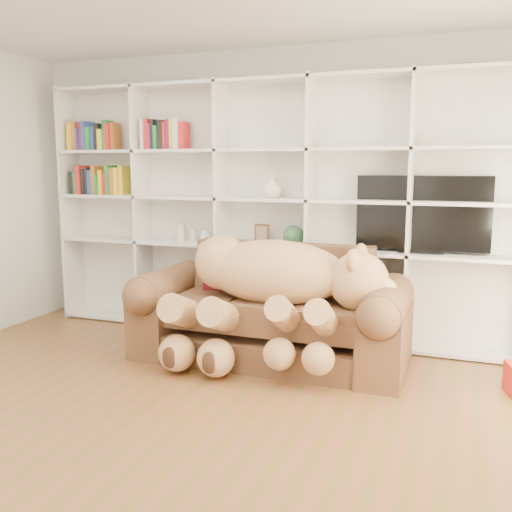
% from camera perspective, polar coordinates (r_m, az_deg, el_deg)
% --- Properties ---
extents(floor, '(5.00, 5.00, 0.00)m').
position_cam_1_polar(floor, '(3.63, -12.08, -17.49)').
color(floor, brown).
rests_on(floor, ground).
extents(wall_back, '(5.00, 0.02, 2.70)m').
position_cam_1_polar(wall_back, '(5.52, 1.59, 6.33)').
color(wall_back, silver).
rests_on(wall_back, floor).
extents(bookshelf, '(4.43, 0.35, 2.40)m').
position_cam_1_polar(bookshelf, '(5.48, -1.27, 5.85)').
color(bookshelf, white).
rests_on(bookshelf, floor).
extents(sofa, '(2.23, 0.96, 0.94)m').
position_cam_1_polar(sofa, '(4.80, 1.54, -6.12)').
color(sofa, brown).
rests_on(sofa, floor).
extents(teddy_bear, '(1.76, 0.94, 1.02)m').
position_cam_1_polar(teddy_bear, '(4.54, 1.57, -3.00)').
color(teddy_bear, tan).
rests_on(teddy_bear, sofa).
extents(throw_pillow, '(0.40, 0.27, 0.38)m').
position_cam_1_polar(throw_pillow, '(5.05, -3.12, -1.86)').
color(throw_pillow, maroon).
rests_on(throw_pillow, sofa).
extents(tv, '(1.12, 0.18, 0.66)m').
position_cam_1_polar(tv, '(5.10, 16.32, 3.98)').
color(tv, black).
rests_on(tv, bookshelf).
extents(picture_frame, '(0.15, 0.05, 0.19)m').
position_cam_1_polar(picture_frame, '(5.38, 0.61, 2.20)').
color(picture_frame, '#56331D').
rests_on(picture_frame, bookshelf).
extents(green_vase, '(0.20, 0.20, 0.20)m').
position_cam_1_polar(green_vase, '(5.28, 3.78, 2.00)').
color(green_vase, '#32623D').
rests_on(green_vase, bookshelf).
extents(figurine_tall, '(0.12, 0.12, 0.18)m').
position_cam_1_polar(figurine_tall, '(5.73, -7.53, 2.39)').
color(figurine_tall, silver).
rests_on(figurine_tall, bookshelf).
extents(figurine_short, '(0.09, 0.09, 0.12)m').
position_cam_1_polar(figurine_short, '(5.67, -6.30, 2.02)').
color(figurine_short, silver).
rests_on(figurine_short, bookshelf).
extents(snow_globe, '(0.11, 0.11, 0.11)m').
position_cam_1_polar(snow_globe, '(5.61, -5.08, 2.00)').
color(snow_globe, white).
rests_on(snow_globe, bookshelf).
extents(shelf_vase, '(0.23, 0.23, 0.21)m').
position_cam_1_polar(shelf_vase, '(5.31, 1.62, 6.96)').
color(shelf_vase, silver).
rests_on(shelf_vase, bookshelf).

